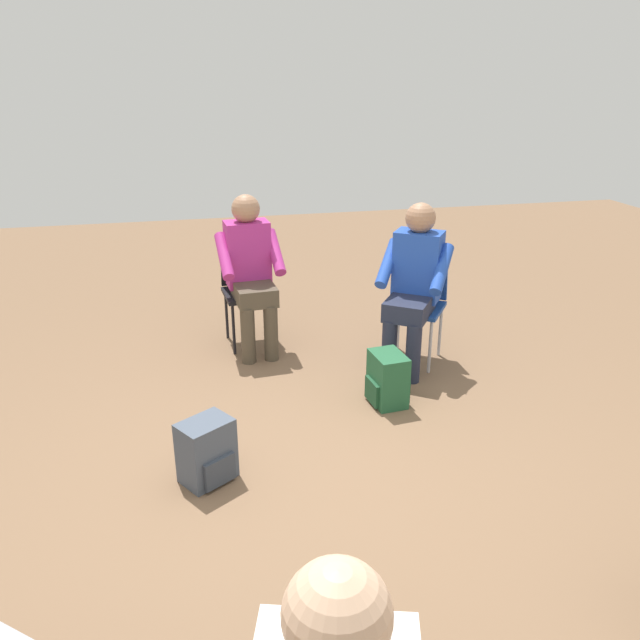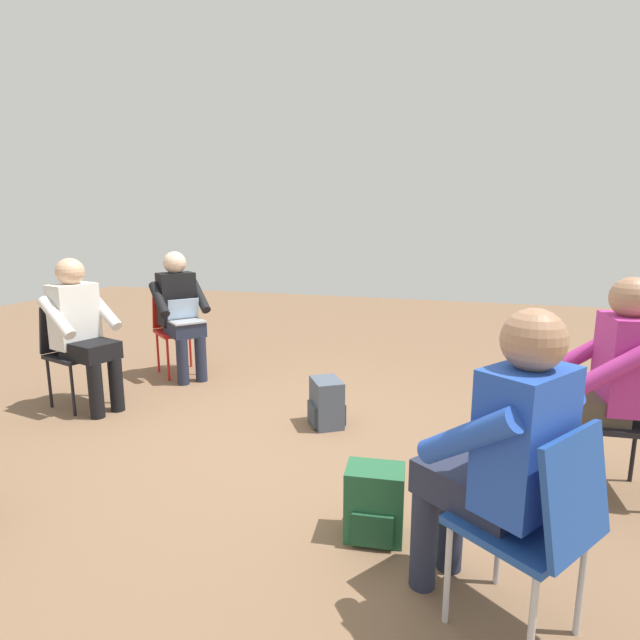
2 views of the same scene
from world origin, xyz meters
name	(u,v)px [view 2 (image 2 of 2)]	position (x,y,z in m)	size (l,w,h in m)	color
ground_plane	(272,447)	(0.00, 0.00, 0.00)	(14.00, 14.00, 0.00)	brown
chair_north	(633,412)	(-0.02, 2.14, 0.50)	(0.43, 0.47, 0.85)	black
chair_south	(72,347)	(-0.30, -1.91, 0.50)	(0.50, 0.53, 0.85)	black
chair_southwest	(176,325)	(-1.36, -1.60, 0.50)	(0.58, 0.58, 0.85)	red
chair_northeast	(538,519)	(1.22, 1.52, 0.50)	(0.57, 0.58, 0.85)	#1E4799
person_with_laptop	(180,308)	(-1.25, -1.47, 0.69)	(0.63, 0.64, 1.24)	#23283D
person_in_white	(82,326)	(-0.26, -1.75, 0.69)	(0.58, 0.59, 1.24)	black
person_in_blue	(500,450)	(1.12, 1.38, 0.69)	(0.63, 0.63, 1.24)	#23283D
person_in_magenta	(603,375)	(-0.01, 1.97, 0.69)	(0.52, 0.54, 1.24)	#4C4233
backpack_near_laptop_user	(327,405)	(-0.48, 0.25, 0.16)	(0.34, 0.32, 0.36)	#475160
backpack_by_empty_chair	(374,506)	(0.76, 0.85, 0.16)	(0.27, 0.30, 0.36)	#235B38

